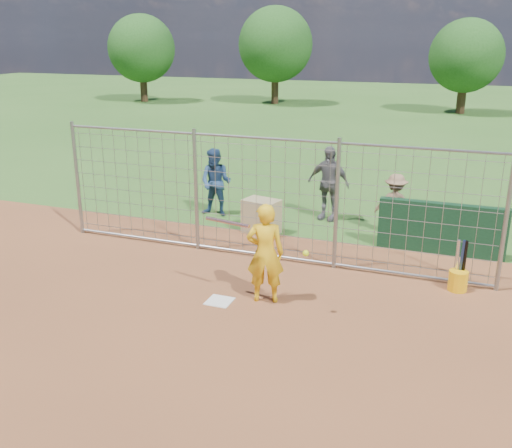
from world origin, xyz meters
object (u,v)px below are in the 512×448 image
at_px(bystander_a, 216,182).
at_px(equipment_bin, 261,216).
at_px(bystander_c, 395,204).
at_px(bystander_b, 328,183).
at_px(bucket_with_bats, 458,278).
at_px(batter, 265,253).

height_order(bystander_a, equipment_bin, bystander_a).
bearing_deg(bystander_c, bystander_b, -17.73).
height_order(bystander_b, bucket_with_bats, bystander_b).
height_order(bystander_c, bucket_with_bats, bystander_c).
height_order(bystander_c, equipment_bin, bystander_c).
relative_size(bystander_a, bucket_with_bats, 1.77).
height_order(equipment_bin, bucket_with_bats, bucket_with_bats).
bearing_deg(bucket_with_bats, equipment_bin, 158.56).
bearing_deg(batter, bystander_a, -72.90).
bearing_deg(bystander_b, bystander_c, -6.75).
bearing_deg(bystander_a, batter, -57.37).
distance_m(batter, bystander_b, 4.93).
distance_m(bystander_a, bystander_c, 4.45).
distance_m(bystander_b, bucket_with_bats, 4.68).
distance_m(batter, bystander_c, 4.67).
bearing_deg(bystander_b, bystander_a, -155.60).
xyz_separation_m(bystander_c, equipment_bin, (-2.89, -1.03, -0.31)).
relative_size(bystander_b, bucket_with_bats, 1.91).
relative_size(bystander_b, bystander_c, 1.31).
bearing_deg(bucket_with_bats, bystander_a, 156.25).
bearing_deg(bystander_a, bucket_with_bats, -25.04).
distance_m(bystander_a, equipment_bin, 1.86).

